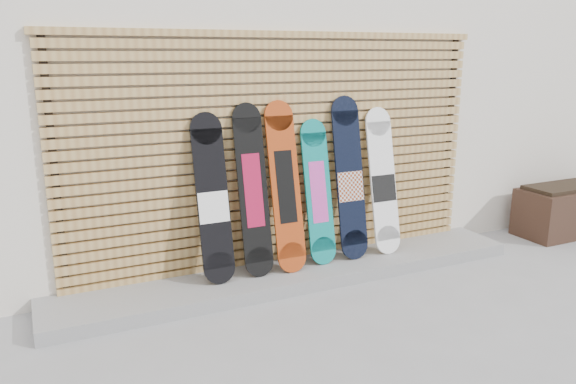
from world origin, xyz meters
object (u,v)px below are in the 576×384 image
snowboard_2 (285,187)px  snowboard_1 (253,190)px  snowboard_5 (383,182)px  snowboard_0 (213,200)px  snowboard_3 (318,192)px  snowboard_4 (350,179)px  planter_box (570,209)px

snowboard_2 → snowboard_1: bearing=176.8°
snowboard_2 → snowboard_5: (1.09, 0.01, -0.06)m
snowboard_0 → snowboard_1: 0.38m
snowboard_0 → snowboard_3: size_ratio=1.08×
snowboard_4 → snowboard_5: 0.39m
planter_box → snowboard_1: bearing=177.1°
snowboard_1 → snowboard_3: snowboard_1 is taller
snowboard_0 → snowboard_2: 0.70m
snowboard_5 → snowboard_1: bearing=179.8°
snowboard_3 → snowboard_4: 0.36m
snowboard_0 → snowboard_2: bearing=-1.1°
planter_box → snowboard_3: (-3.30, 0.21, 0.51)m
planter_box → snowboard_1: 4.03m
snowboard_2 → snowboard_4: bearing=1.6°
snowboard_4 → snowboard_5: snowboard_4 is taller
snowboard_1 → snowboard_2: (0.32, -0.02, 0.00)m
snowboard_4 → snowboard_5: size_ratio=1.09×
snowboard_2 → planter_box: bearing=-2.9°
snowboard_0 → snowboard_1: bearing=0.6°
snowboard_0 → snowboard_5: size_ratio=1.02×
snowboard_0 → snowboard_5: snowboard_0 is taller
snowboard_2 → snowboard_4: snowboard_4 is taller
snowboard_1 → snowboard_4: (1.02, 0.00, 0.00)m
snowboard_2 → snowboard_4: 0.70m
snowboard_3 → snowboard_5: snowboard_5 is taller
planter_box → snowboard_5: 2.63m
planter_box → snowboard_0: size_ratio=0.90×
snowboard_0 → snowboard_1: (0.38, 0.00, 0.04)m
snowboard_3 → snowboard_4: snowboard_4 is taller
planter_box → snowboard_4: snowboard_4 is taller
planter_box → snowboard_2: 3.71m
planter_box → snowboard_3: snowboard_3 is taller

